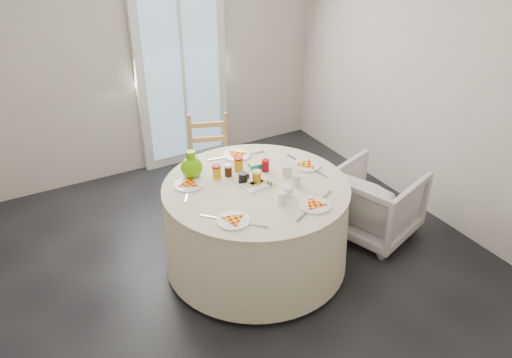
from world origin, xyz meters
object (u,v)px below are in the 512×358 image
table (256,225)px  armchair (376,195)px  green_pitcher (191,163)px  wooden_chair (211,160)px

table → armchair: (1.13, -0.14, 0.02)m
table → green_pitcher: size_ratio=6.68×
green_pitcher → wooden_chair: bearing=73.1°
armchair → table: bearing=64.4°
wooden_chair → armchair: bearing=-28.3°
wooden_chair → green_pitcher: 0.91m
armchair → wooden_chair: bearing=23.1°
wooden_chair → green_pitcher: bearing=-103.9°
table → wooden_chair: size_ratio=1.65×
table → green_pitcher: bearing=137.0°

